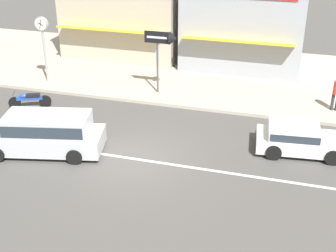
% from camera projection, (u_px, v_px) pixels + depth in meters
% --- Properties ---
extents(ground_plane, '(160.00, 160.00, 0.00)m').
position_uv_depth(ground_plane, '(133.00, 159.00, 17.74)').
color(ground_plane, '#4C4947').
extents(lane_centre_stripe, '(50.40, 0.14, 0.01)m').
position_uv_depth(lane_centre_stripe, '(133.00, 159.00, 17.74)').
color(lane_centre_stripe, silver).
rests_on(lane_centre_stripe, ground).
extents(kerb_strip, '(68.00, 10.00, 0.15)m').
position_uv_depth(kerb_strip, '(194.00, 71.00, 26.34)').
color(kerb_strip, '#ADA393').
rests_on(kerb_strip, ground).
extents(hatchback_white_0, '(3.72, 2.09, 1.10)m').
position_uv_depth(hatchback_white_0, '(299.00, 138.00, 18.00)').
color(hatchback_white_0, white).
rests_on(hatchback_white_0, ground).
extents(minivan_silver_1, '(5.09, 2.74, 1.56)m').
position_uv_depth(minivan_silver_1, '(44.00, 132.00, 17.85)').
color(minivan_silver_1, '#B7BABF').
rests_on(minivan_silver_1, ground).
extents(motorcycle_1, '(1.82, 0.98, 0.80)m').
position_uv_depth(motorcycle_1, '(29.00, 99.00, 21.85)').
color(motorcycle_1, black).
rests_on(motorcycle_1, ground).
extents(street_clock, '(0.69, 0.22, 3.43)m').
position_uv_depth(street_clock, '(43.00, 33.00, 23.56)').
color(street_clock, '#9E9EA3').
rests_on(street_clock, kerb_strip).
extents(arrow_signboard, '(1.60, 0.62, 3.11)m').
position_uv_depth(arrow_signboard, '(168.00, 42.00, 22.06)').
color(arrow_signboard, '#4C4C51').
rests_on(arrow_signboard, kerb_strip).
extents(shopfront_corner_warung, '(6.71, 5.45, 4.95)m').
position_uv_depth(shopfront_corner_warung, '(245.00, 21.00, 26.29)').
color(shopfront_corner_warung, '#999EA8').
rests_on(shopfront_corner_warung, kerb_strip).
extents(shopfront_mid_block, '(7.06, 5.95, 5.24)m').
position_uv_depth(shopfront_mid_block, '(128.00, 9.00, 28.44)').
color(shopfront_mid_block, '#B2A893').
rests_on(shopfront_mid_block, kerb_strip).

